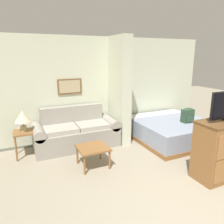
{
  "coord_description": "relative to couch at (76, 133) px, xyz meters",
  "views": [
    {
      "loc": [
        -2.1,
        -1.61,
        2.15
      ],
      "look_at": [
        -0.35,
        2.19,
        1.05
      ],
      "focal_mm": 35.0,
      "sensor_mm": 36.0,
      "label": 1
    }
  ],
  "objects": [
    {
      "name": "wall_back",
      "position": [
        0.82,
        0.48,
        0.95
      ],
      "size": [
        6.27,
        0.16,
        2.6
      ],
      "color": "beige",
      "rests_on": "ground_plane"
    },
    {
      "name": "wall_partition_pillar",
      "position": [
        1.13,
        -0.02,
        0.96
      ],
      "size": [
        0.24,
        0.89,
        2.6
      ],
      "color": "beige",
      "rests_on": "ground_plane"
    },
    {
      "name": "couch",
      "position": [
        0.0,
        0.0,
        0.0
      ],
      "size": [
        1.99,
        0.84,
        0.95
      ],
      "color": "gray",
      "rests_on": "ground_plane"
    },
    {
      "name": "coffee_table",
      "position": [
        0.03,
        -1.11,
        0.02
      ],
      "size": [
        0.58,
        0.56,
        0.41
      ],
      "color": "brown",
      "rests_on": "ground_plane"
    },
    {
      "name": "side_table",
      "position": [
        -1.15,
        -0.07,
        0.13
      ],
      "size": [
        0.45,
        0.45,
        0.57
      ],
      "color": "brown",
      "rests_on": "ground_plane"
    },
    {
      "name": "table_lamp",
      "position": [
        -1.15,
        -0.07,
        0.54
      ],
      "size": [
        0.34,
        0.34,
        0.45
      ],
      "color": "tan",
      "rests_on": "side_table"
    },
    {
      "name": "bed",
      "position": [
        2.37,
        -0.58,
        -0.08
      ],
      "size": [
        1.83,
        1.93,
        0.52
      ],
      "color": "brown",
      "rests_on": "ground_plane"
    },
    {
      "name": "backpack",
      "position": [
        2.62,
        -0.89,
        0.36
      ],
      "size": [
        0.3,
        0.2,
        0.36
      ],
      "color": "#2D4733",
      "rests_on": "bed"
    }
  ]
}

